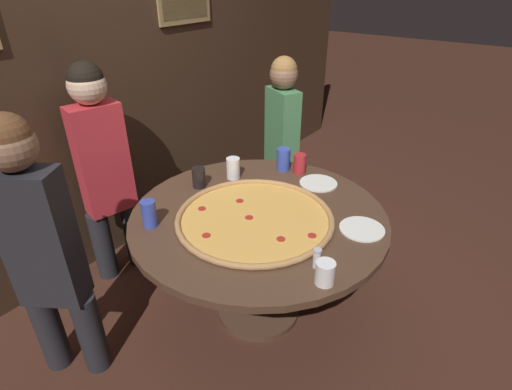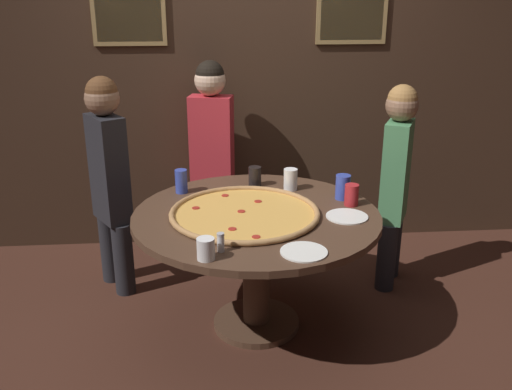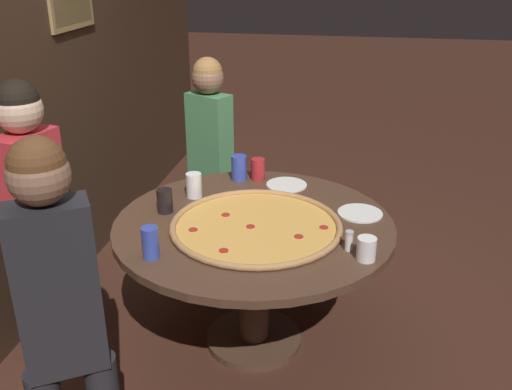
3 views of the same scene
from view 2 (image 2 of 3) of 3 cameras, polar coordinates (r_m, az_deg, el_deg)
name	(u,v)px [view 2 (image 2 of 3)]	position (r m, az deg, el deg)	size (l,w,h in m)	color
ground_plane	(256,325)	(3.59, 0.03, -12.84)	(24.00, 24.00, 0.00)	#422319
back_wall	(242,78)	(4.36, -1.39, 11.62)	(6.40, 0.08, 2.60)	#3D281C
dining_table	(256,237)	(3.30, 0.04, -4.25)	(1.41, 1.41, 0.74)	#4C3323
giant_pizza	(245,213)	(3.21, -1.15, -1.81)	(0.85, 0.85, 0.03)	#E5A84C
drink_cup_centre_back	(206,249)	(2.70, -5.04, -5.39)	(0.09, 0.09, 0.11)	white
drink_cup_far_right	(352,195)	(3.39, 9.53, 0.01)	(0.08, 0.08, 0.13)	#B22328
drink_cup_by_shaker	(255,176)	(3.67, -0.11, 1.88)	(0.08, 0.08, 0.13)	black
drink_cup_beside_pizza	(343,187)	(3.48, 8.68, 0.79)	(0.09, 0.09, 0.15)	#384CB7
drink_cup_near_right	(181,181)	(3.57, -7.49, 1.37)	(0.08, 0.08, 0.15)	#384CB7
drink_cup_far_left	(291,179)	(3.60, 3.47, 1.57)	(0.09, 0.09, 0.14)	white
white_plate_near_front	(304,252)	(2.79, 4.80, -5.69)	(0.23, 0.23, 0.01)	white
white_plate_beside_cup	(347,216)	(3.23, 9.08, -2.13)	(0.24, 0.24, 0.01)	white
condiment_shaker	(221,242)	(2.78, -3.55, -4.73)	(0.04, 0.04, 0.10)	silver
diner_side_right	(109,173)	(3.80, -14.48, 2.11)	(0.30, 0.37, 1.44)	#232328
diner_side_left	(212,149)	(4.19, -4.43, 4.64)	(0.39, 0.23, 1.47)	#232328
diner_far_right	(396,175)	(3.86, 13.80, 1.91)	(0.27, 0.36, 1.38)	#232328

